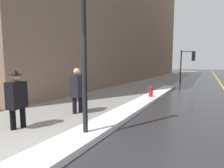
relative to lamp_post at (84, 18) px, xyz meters
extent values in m
plane|color=#2D2D30|center=(-0.28, -1.41, -2.86)|extent=(160.00, 160.00, 0.00)
cube|color=gray|center=(-2.28, 13.59, -2.85)|extent=(4.00, 80.00, 0.01)
cube|color=gold|center=(3.72, 13.59, -2.86)|extent=(0.16, 80.00, 0.00)
cube|color=white|center=(-0.02, 4.30, -2.78)|extent=(0.85, 13.45, 0.15)
cube|color=#846B56|center=(-7.28, 18.59, 5.46)|extent=(6.00, 36.00, 16.64)
cylinder|color=black|center=(0.00, 0.00, -0.59)|extent=(0.12, 0.12, 4.54)
cylinder|color=black|center=(0.21, 15.13, -1.24)|extent=(0.11, 0.11, 3.23)
cylinder|color=black|center=(0.76, 15.13, 0.22)|extent=(1.10, 0.07, 0.07)
cube|color=black|center=(1.31, 15.13, -0.23)|extent=(0.30, 0.20, 0.90)
sphere|color=red|center=(1.31, 15.25, 0.06)|extent=(0.19, 0.19, 0.19)
sphere|color=orange|center=(1.31, 15.25, -0.23)|extent=(0.19, 0.19, 0.19)
sphere|color=green|center=(1.31, 15.25, -0.52)|extent=(0.19, 0.19, 0.19)
cylinder|color=black|center=(-2.00, -0.28, -2.44)|extent=(0.15, 0.15, 0.84)
cylinder|color=black|center=(-2.06, -0.53, -2.44)|extent=(0.15, 0.15, 0.84)
cube|color=black|center=(-2.03, -0.41, -1.90)|extent=(0.41, 0.56, 0.74)
sphere|color=tan|center=(-2.03, -0.41, -1.40)|extent=(0.23, 0.23, 0.23)
cylinder|color=black|center=(-2.03, -0.41, -1.34)|extent=(0.35, 0.35, 0.01)
cone|color=black|center=(-2.03, -0.41, -1.27)|extent=(0.22, 0.22, 0.14)
cylinder|color=black|center=(-1.59, 1.79, -2.41)|extent=(0.16, 0.16, 0.90)
cylinder|color=black|center=(-1.65, 1.52, -2.41)|extent=(0.16, 0.16, 0.90)
cube|color=black|center=(-1.62, 1.65, -1.84)|extent=(0.43, 0.60, 0.78)
sphere|color=beige|center=(-1.62, 1.65, -1.31)|extent=(0.24, 0.24, 0.24)
cylinder|color=red|center=(0.02, 5.51, -2.58)|extent=(0.20, 0.20, 0.55)
sphere|color=red|center=(0.02, 5.51, -2.25)|extent=(0.18, 0.18, 0.18)
camera|label=1|loc=(2.55, -3.30, -1.08)|focal=28.00mm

